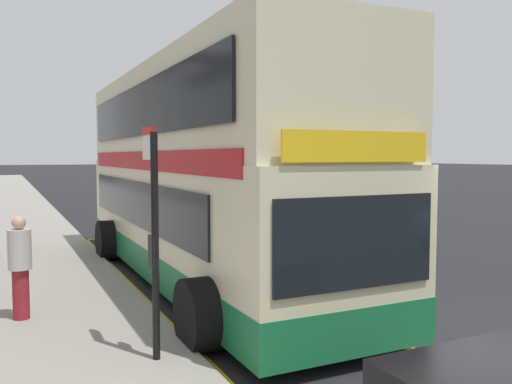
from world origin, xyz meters
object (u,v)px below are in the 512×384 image
Objects in this scene: double_decker_bus at (200,182)px; parked_car_maroon_far at (229,190)px; parked_car_navy_distant at (174,181)px; bus_stop_sign at (153,224)px; pedestrian_further_back at (20,264)px.

parked_car_maroon_far is (7.03, 15.23, -1.27)m from double_decker_bus.
parked_car_navy_distant and parked_car_maroon_far have the same top height.
bus_stop_sign is 0.67× the size of parked_car_navy_distant.
pedestrian_further_back is at bearing 121.09° from bus_stop_sign.
double_decker_bus is 3.85× the size of bus_stop_sign.
parked_car_maroon_far is (-0.40, -11.11, 0.00)m from parked_car_navy_distant.
bus_stop_sign reaches higher than parked_car_maroon_far.
parked_car_navy_distant is 11.12m from parked_car_maroon_far.
bus_stop_sign is (-2.08, -4.16, -0.28)m from double_decker_bus.
parked_car_navy_distant is at bearing 74.26° from double_decker_bus.
parked_car_navy_distant is at bearing 68.75° from pedestrian_further_back.
double_decker_bus reaches higher than parked_car_navy_distant.
bus_stop_sign is 0.67× the size of parked_car_maroon_far.
parked_car_maroon_far is at bearing 65.22° from double_decker_bus.
bus_stop_sign is 1.80× the size of pedestrian_further_back.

